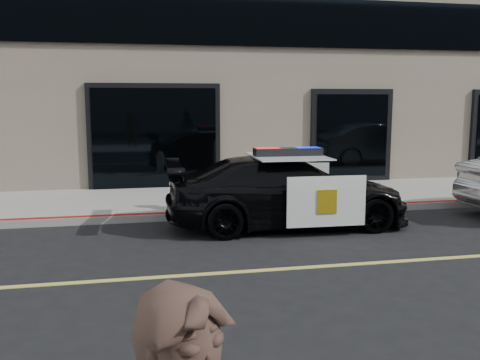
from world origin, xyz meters
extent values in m
plane|color=black|center=(0.00, 0.00, 0.00)|extent=(120.00, 120.00, 0.00)
cube|color=gray|center=(0.00, 5.25, 0.07)|extent=(60.00, 3.50, 0.15)
imported|color=black|center=(1.31, 2.58, 0.68)|extent=(2.18, 4.81, 1.37)
cube|color=white|center=(1.74, 1.59, 0.66)|extent=(1.46, 0.08, 0.91)
cube|color=white|center=(1.79, 3.54, 0.66)|extent=(1.46, 0.08, 0.91)
cube|color=white|center=(1.31, 2.58, 1.38)|extent=(1.41, 1.68, 0.02)
cube|color=gold|center=(1.74, 1.56, 0.66)|extent=(0.36, 0.02, 0.43)
cube|color=black|center=(1.31, 2.58, 1.46)|extent=(1.32, 0.38, 0.16)
cube|color=red|center=(0.91, 2.59, 1.47)|extent=(0.46, 0.31, 0.15)
cube|color=#0C19CC|center=(1.71, 2.57, 1.47)|extent=(0.46, 0.31, 0.15)
cylinder|color=silver|center=(-0.72, 4.02, 0.19)|extent=(0.32, 0.32, 0.07)
cylinder|color=silver|center=(-0.72, 4.02, 0.44)|extent=(0.23, 0.23, 0.45)
cylinder|color=silver|center=(-0.72, 4.02, 0.68)|extent=(0.28, 0.28, 0.05)
sphere|color=silver|center=(-0.72, 4.02, 0.74)|extent=(0.20, 0.20, 0.20)
cylinder|color=silver|center=(-0.72, 4.02, 0.83)|extent=(0.06, 0.06, 0.06)
cylinder|color=silver|center=(-0.72, 4.17, 0.51)|extent=(0.12, 0.11, 0.12)
cylinder|color=silver|center=(-0.72, 3.87, 0.51)|extent=(0.12, 0.11, 0.12)
cylinder|color=silver|center=(-0.72, 3.84, 0.44)|extent=(0.15, 0.12, 0.15)
camera|label=1|loc=(-1.67, -7.22, 2.45)|focal=40.00mm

